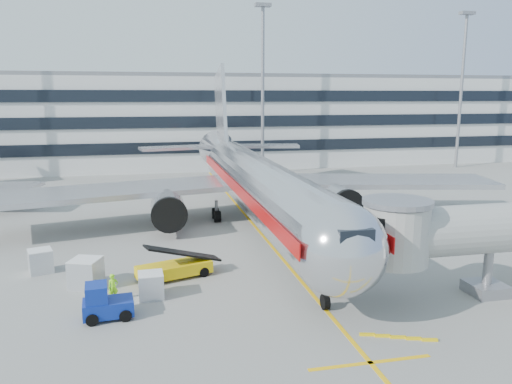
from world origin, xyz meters
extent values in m
plane|color=gray|center=(0.00, 0.00, 0.00)|extent=(180.00, 180.00, 0.00)
cube|color=yellow|center=(0.00, 10.00, 0.01)|extent=(0.25, 70.00, 0.01)
cube|color=yellow|center=(0.00, -14.00, 0.01)|extent=(6.00, 0.25, 0.01)
cylinder|color=silver|center=(0.00, 8.00, 4.20)|extent=(5.00, 36.00, 5.00)
sphere|color=silver|center=(0.00, -10.00, 4.20)|extent=(5.00, 5.00, 5.00)
cone|color=silver|center=(0.00, 31.00, 4.80)|extent=(5.00, 10.00, 5.00)
cube|color=black|center=(0.00, -11.50, 5.33)|extent=(1.80, 1.20, 0.90)
cube|color=#B7B7BC|center=(13.00, 13.50, 3.40)|extent=(24.95, 12.07, 0.50)
cube|color=#B7B7BC|center=(-13.00, 13.50, 3.40)|extent=(24.95, 12.07, 0.50)
cylinder|color=#99999E|center=(8.00, 10.00, 2.20)|extent=(3.00, 4.20, 3.00)
cylinder|color=#99999E|center=(-8.00, 10.00, 2.20)|extent=(3.00, 4.20, 3.00)
cylinder|color=black|center=(8.00, 8.00, 2.20)|extent=(3.10, 0.50, 3.10)
cylinder|color=black|center=(-8.00, 8.00, 2.20)|extent=(3.10, 0.50, 3.10)
cube|color=#B7B7BC|center=(0.00, 31.50, 9.20)|extent=(0.45, 9.39, 13.72)
cube|color=#B7B7BC|center=(5.50, 32.00, 5.40)|extent=(10.41, 4.94, 0.35)
cube|color=#B7B7BC|center=(-5.50, 32.00, 5.40)|extent=(10.41, 4.94, 0.35)
cylinder|color=gray|center=(0.00, -8.00, 0.90)|extent=(0.24, 0.24, 1.80)
cylinder|color=black|center=(0.00, -8.00, 0.45)|extent=(0.35, 0.90, 0.90)
cylinder|color=gray|center=(3.20, 14.00, 1.00)|extent=(0.30, 0.30, 2.00)
cylinder|color=gray|center=(-3.20, 14.00, 1.00)|extent=(0.30, 0.30, 2.00)
cube|color=#AD0C0C|center=(2.52, 8.00, 4.50)|extent=(0.06, 38.00, 0.90)
cube|color=#AD0C0C|center=(-2.52, 8.00, 4.50)|extent=(0.06, 38.00, 0.90)
cylinder|color=#A8A8A3|center=(10.50, -8.00, 4.20)|extent=(13.00, 3.00, 3.00)
cylinder|color=#A8A8A3|center=(4.20, -8.00, 4.20)|extent=(3.80, 3.80, 3.40)
cylinder|color=gray|center=(4.20, -8.00, 6.10)|extent=(4.00, 4.00, 0.30)
cube|color=black|center=(2.90, -8.00, 4.20)|extent=(1.40, 2.60, 2.60)
cylinder|color=gray|center=(10.50, -8.00, 1.60)|extent=(0.56, 0.56, 3.20)
cube|color=gray|center=(10.50, -8.00, 0.35)|extent=(2.20, 2.20, 0.70)
cylinder|color=black|center=(9.60, -8.00, 0.35)|extent=(0.35, 0.70, 0.70)
cylinder|color=black|center=(11.40, -8.00, 0.35)|extent=(0.35, 0.70, 0.70)
cube|color=silver|center=(0.00, 58.00, 7.50)|extent=(150.00, 24.00, 15.00)
cube|color=black|center=(0.00, 45.90, 4.00)|extent=(150.00, 0.30, 1.80)
cube|color=black|center=(0.00, 45.90, 8.00)|extent=(150.00, 0.30, 1.80)
cube|color=black|center=(0.00, 45.90, 12.00)|extent=(150.00, 0.30, 1.80)
cube|color=gray|center=(0.00, 58.00, 15.30)|extent=(150.00, 24.00, 0.60)
cylinder|color=gray|center=(8.00, 42.00, 12.50)|extent=(0.50, 0.50, 25.00)
cube|color=gray|center=(8.00, 42.00, 25.20)|extent=(2.40, 1.20, 0.50)
cylinder|color=gray|center=(42.00, 42.00, 12.50)|extent=(0.50, 0.50, 25.00)
cube|color=gray|center=(42.00, 42.00, 25.20)|extent=(2.40, 1.20, 0.50)
cube|color=yellow|center=(-8.16, -1.07, 0.62)|extent=(5.25, 3.22, 0.79)
cube|color=black|center=(-8.16, -1.07, 1.63)|extent=(5.32, 2.76, 1.72)
cylinder|color=black|center=(-10.11, -0.87, 0.34)|extent=(0.74, 0.51, 0.67)
cylinder|color=black|center=(-9.63, -2.37, 0.34)|extent=(0.74, 0.51, 0.67)
cylinder|color=black|center=(-6.69, 0.23, 0.34)|extent=(0.74, 0.51, 0.67)
cylinder|color=black|center=(-6.21, -1.27, 0.34)|extent=(0.74, 0.51, 0.67)
cube|color=navy|center=(-12.05, -6.52, 0.62)|extent=(2.81, 1.76, 0.86)
cube|color=navy|center=(-12.63, -6.57, 1.49)|extent=(1.27, 1.53, 1.05)
cube|color=black|center=(-12.63, -6.57, 1.82)|extent=(1.16, 1.33, 0.10)
cylinder|color=black|center=(-12.98, -5.88, 0.34)|extent=(0.69, 0.35, 0.67)
cylinder|color=black|center=(-12.85, -7.31, 0.34)|extent=(0.69, 0.35, 0.67)
cylinder|color=black|center=(-11.26, -5.73, 0.34)|extent=(0.69, 0.35, 0.67)
cylinder|color=black|center=(-11.13, -7.16, 0.34)|extent=(0.69, 0.35, 0.67)
cube|color=silver|center=(-13.75, -1.48, 0.90)|extent=(2.25, 2.25, 1.81)
cube|color=white|center=(-13.75, -1.48, 1.83)|extent=(2.25, 2.25, 0.07)
cube|color=silver|center=(-17.14, 2.06, 0.78)|extent=(1.90, 1.90, 1.57)
cube|color=white|center=(-17.14, 2.06, 1.58)|extent=(1.90, 1.90, 0.06)
cube|color=silver|center=(-9.73, -4.14, 0.76)|extent=(1.52, 1.52, 1.51)
cube|color=white|center=(-9.73, -4.14, 1.53)|extent=(1.52, 1.52, 0.06)
imported|color=#96FF1A|center=(-11.93, -4.11, 0.83)|extent=(0.69, 0.56, 1.66)
camera|label=1|loc=(-9.65, -33.35, 12.06)|focal=35.00mm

